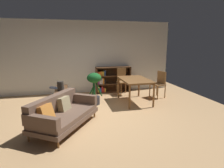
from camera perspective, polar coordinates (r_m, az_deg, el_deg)
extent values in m
plane|color=tan|center=(5.06, -5.20, -9.92)|extent=(8.16, 8.16, 0.00)
cube|color=silver|center=(7.39, -8.32, 7.86)|extent=(6.80, 0.10, 2.70)
cylinder|color=brown|center=(5.05, -5.23, -9.01)|extent=(0.04, 0.04, 0.15)
cylinder|color=brown|center=(3.82, -15.78, -16.86)|extent=(0.04, 0.04, 0.15)
cylinder|color=brown|center=(5.37, -12.00, -7.93)|extent=(0.04, 0.04, 0.15)
cylinder|color=brown|center=(4.23, -23.68, -14.48)|extent=(0.04, 0.04, 0.15)
cube|color=brown|center=(4.53, -13.62, -10.19)|extent=(1.63, 1.90, 0.10)
cube|color=brown|center=(4.49, -13.69, -9.01)|extent=(1.56, 1.82, 0.10)
cube|color=brown|center=(4.59, -17.14, -5.61)|extent=(1.06, 1.50, 0.37)
cube|color=brown|center=(5.08, -8.81, -4.31)|extent=(0.73, 0.54, 0.23)
cube|color=brown|center=(3.85, -20.48, -10.54)|extent=(0.73, 0.54, 0.23)
cube|color=orange|center=(4.15, -19.22, -8.20)|extent=(0.39, 0.42, 0.37)
cube|color=tan|center=(4.64, -14.17, -5.78)|extent=(0.35, 0.38, 0.34)
cube|color=#56351E|center=(6.61, -14.63, -2.48)|extent=(0.36, 0.04, 0.53)
cube|color=#56351E|center=(5.53, -14.90, -5.39)|extent=(0.36, 0.04, 0.53)
cube|color=#56351E|center=(6.07, -14.74, -4.04)|extent=(0.36, 1.12, 0.04)
cube|color=#56351E|center=(6.00, -14.88, -1.55)|extent=(0.36, 1.16, 0.04)
cube|color=#56351E|center=(6.14, -14.63, -6.02)|extent=(0.36, 1.12, 0.04)
cube|color=#333338|center=(6.05, -15.11, -1.18)|extent=(0.23, 0.30, 0.02)
cube|color=black|center=(6.05, -17.16, -1.04)|extent=(0.22, 0.29, 0.05)
cylinder|color=#2D2823|center=(5.74, -15.14, -0.59)|extent=(0.19, 0.19, 0.27)
cylinder|color=slate|center=(5.73, -15.17, -0.06)|extent=(0.10, 0.10, 0.01)
cylinder|color=#333338|center=(6.04, -5.23, -4.87)|extent=(0.33, 0.33, 0.26)
cylinder|color=#195623|center=(5.95, -4.21, -1.05)|extent=(0.27, 0.04, 0.57)
cylinder|color=#195623|center=(6.01, -5.57, -0.77)|extent=(0.08, 0.22, 0.61)
cylinder|color=#195623|center=(5.96, -6.15, -2.05)|extent=(0.21, 0.05, 0.38)
cylinder|color=#195623|center=(5.85, -5.25, -1.61)|extent=(0.06, 0.23, 0.51)
ellipsoid|color=#195623|center=(5.87, -5.37, 1.86)|extent=(0.44, 0.44, 0.31)
cylinder|color=brown|center=(6.68, 1.99, -1.11)|extent=(0.06, 0.06, 0.72)
cylinder|color=brown|center=(5.54, 5.27, -3.98)|extent=(0.06, 0.06, 0.72)
cylinder|color=brown|center=(6.91, 8.04, -0.78)|extent=(0.06, 0.06, 0.72)
cylinder|color=brown|center=(5.82, 12.35, -3.44)|extent=(0.06, 0.06, 0.72)
cube|color=brown|center=(6.14, 6.90, 1.26)|extent=(0.85, 1.33, 0.05)
cylinder|color=olive|center=(7.01, 5.39, -1.60)|extent=(0.04, 0.04, 0.46)
cylinder|color=olive|center=(6.88, 2.72, -1.82)|extent=(0.04, 0.04, 0.46)
cylinder|color=olive|center=(7.38, 4.08, -0.85)|extent=(0.04, 0.04, 0.46)
cylinder|color=olive|center=(7.26, 1.53, -1.05)|extent=(0.04, 0.04, 0.46)
cube|color=olive|center=(7.07, 3.45, 0.64)|extent=(0.43, 0.49, 0.04)
cube|color=olive|center=(7.22, 2.86, 2.96)|extent=(0.35, 0.07, 0.47)
cylinder|color=olive|center=(6.66, 13.50, -2.65)|extent=(0.04, 0.04, 0.45)
cylinder|color=olive|center=(6.93, 11.21, -1.96)|extent=(0.04, 0.04, 0.45)
cylinder|color=olive|center=(6.91, 15.55, -2.23)|extent=(0.04, 0.04, 0.45)
cylinder|color=olive|center=(7.17, 13.26, -1.58)|extent=(0.04, 0.04, 0.45)
cube|color=olive|center=(6.86, 13.48, -0.10)|extent=(0.50, 0.53, 0.04)
cube|color=olive|center=(6.94, 14.59, 1.95)|extent=(0.16, 0.38, 0.43)
cube|color=#56351E|center=(7.32, -4.67, 1.15)|extent=(0.04, 0.35, 0.99)
cube|color=#56351E|center=(7.62, 5.18, 1.58)|extent=(0.04, 0.35, 0.99)
cube|color=#56351E|center=(7.37, 0.36, 5.02)|extent=(1.35, 0.35, 0.04)
cube|color=#56351E|center=(7.55, 0.35, -2.18)|extent=(1.35, 0.35, 0.04)
cube|color=#56351E|center=(7.59, 0.08, 1.59)|extent=(1.32, 0.04, 0.99)
cube|color=#56351E|center=(7.48, 0.35, 0.18)|extent=(1.32, 0.33, 0.04)
cube|color=#56351E|center=(7.41, 0.35, 2.58)|extent=(1.32, 0.33, 0.04)
cube|color=gold|center=(7.38, -4.09, -1.50)|extent=(0.05, 0.25, 0.23)
cube|color=#2D5199|center=(7.40, -3.56, -1.69)|extent=(0.06, 0.24, 0.17)
cube|color=red|center=(7.41, -3.08, -1.42)|extent=(0.05, 0.27, 0.23)
cube|color=red|center=(7.42, -2.61, -1.68)|extent=(0.05, 0.22, 0.16)
cube|color=gold|center=(7.43, -2.22, -1.69)|extent=(0.05, 0.25, 0.15)
cube|color=#993884|center=(7.33, -4.14, 0.80)|extent=(0.05, 0.29, 0.19)
cube|color=silver|center=(7.33, -3.58, 0.63)|extent=(0.07, 0.23, 0.14)
cube|color=silver|center=(7.33, -3.10, 0.93)|extent=(0.04, 0.21, 0.22)
cube|color=orange|center=(7.34, -2.69, 0.96)|extent=(0.05, 0.25, 0.22)
cube|color=black|center=(7.36, -2.28, 0.77)|extent=(0.05, 0.25, 0.16)
cube|color=red|center=(7.27, -4.24, 3.12)|extent=(0.04, 0.27, 0.16)
cube|color=orange|center=(7.27, -3.79, 3.11)|extent=(0.07, 0.25, 0.15)
cube|color=orange|center=(7.28, -3.27, 3.16)|extent=(0.05, 0.23, 0.16)
cube|color=gold|center=(7.28, -2.76, 3.19)|extent=(0.06, 0.21, 0.17)
cube|color=#2D5199|center=(7.30, -2.29, 3.35)|extent=(0.04, 0.25, 0.20)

